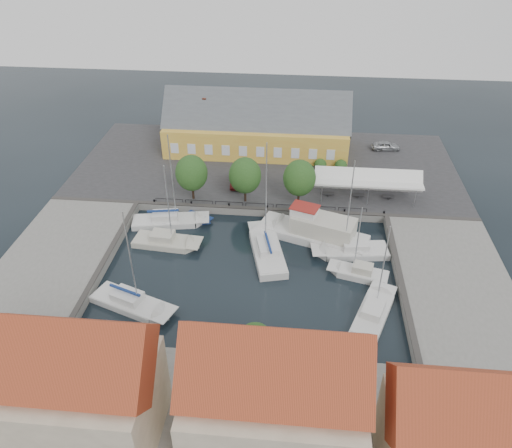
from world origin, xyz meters
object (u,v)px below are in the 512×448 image
(warehouse, at_px, (253,128))
(east_boat_b, at_px, (359,274))
(car_red, at_px, (238,179))
(center_sailboat, at_px, (267,251))
(west_boat_d, at_px, (132,304))
(launch_sw, at_px, (97,335))
(tent_canopy, at_px, (368,180))
(west_boat_b, at_px, (166,243))
(launch_nw, at_px, (198,219))
(trawler, at_px, (317,232))
(east_boat_a, at_px, (352,251))
(east_boat_c, at_px, (373,314))
(west_boat_a, at_px, (169,222))
(car_silver, at_px, (386,146))

(warehouse, distance_m, east_boat_b, 33.06)
(car_red, distance_m, center_sailboat, 15.38)
(west_boat_d, height_order, launch_sw, west_boat_d)
(tent_canopy, distance_m, launch_sw, 38.54)
(tent_canopy, relative_size, west_boat_b, 1.24)
(warehouse, bearing_deg, center_sailboat, -80.77)
(east_boat_b, bearing_deg, tent_canopy, 83.03)
(car_red, distance_m, launch_nw, 9.14)
(car_red, xyz_separation_m, east_boat_b, (15.72, -17.48, -1.50))
(east_boat_b, bearing_deg, center_sailboat, 163.47)
(warehouse, relative_size, west_boat_b, 2.52)
(trawler, bearing_deg, tent_canopy, 53.75)
(center_sailboat, height_order, east_boat_a, center_sailboat)
(west_boat_d, bearing_deg, center_sailboat, 37.72)
(tent_canopy, bearing_deg, west_boat_d, -138.52)
(east_boat_c, relative_size, west_boat_a, 0.85)
(east_boat_b, xyz_separation_m, west_boat_b, (-22.68, 3.76, -0.00))
(east_boat_a, distance_m, west_boat_a, 23.20)
(east_boat_c, xyz_separation_m, west_boat_d, (-24.50, -0.99, 0.01))
(warehouse, relative_size, launch_nw, 7.08)
(car_silver, relative_size, west_boat_d, 0.35)
(car_red, distance_m, east_boat_b, 23.56)
(trawler, distance_m, east_boat_b, 8.09)
(center_sailboat, distance_m, west_boat_a, 13.94)
(east_boat_b, height_order, west_boat_b, west_boat_b)
(car_silver, distance_m, east_boat_a, 27.45)
(east_boat_b, bearing_deg, west_boat_b, 170.59)
(car_silver, xyz_separation_m, launch_nw, (-26.17, -21.16, -1.66))
(west_boat_b, bearing_deg, launch_sw, -101.13)
(center_sailboat, relative_size, west_boat_d, 1.16)
(center_sailboat, distance_m, east_boat_c, 14.61)
(west_boat_a, height_order, west_boat_d, west_boat_a)
(east_boat_a, bearing_deg, east_boat_b, -82.08)
(car_silver, distance_m, west_boat_b, 39.56)
(tent_canopy, relative_size, center_sailboat, 0.98)
(trawler, bearing_deg, warehouse, 114.00)
(trawler, bearing_deg, car_silver, 65.66)
(west_boat_a, xyz_separation_m, west_boat_b, (0.73, -4.47, -0.01))
(west_boat_b, bearing_deg, east_boat_a, 0.96)
(tent_canopy, bearing_deg, east_boat_b, -96.97)
(east_boat_a, bearing_deg, center_sailboat, -174.06)
(car_red, relative_size, east_boat_b, 0.50)
(center_sailboat, xyz_separation_m, west_boat_d, (-13.11, -10.14, -0.09))
(west_boat_a, relative_size, launch_nw, 3.17)
(warehouse, bearing_deg, car_red, -94.90)
(east_boat_a, distance_m, west_boat_b, 22.11)
(west_boat_d, bearing_deg, car_red, 72.27)
(tent_canopy, bearing_deg, launch_nw, -164.73)
(car_silver, bearing_deg, tent_canopy, 158.70)
(tent_canopy, bearing_deg, car_silver, 73.89)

